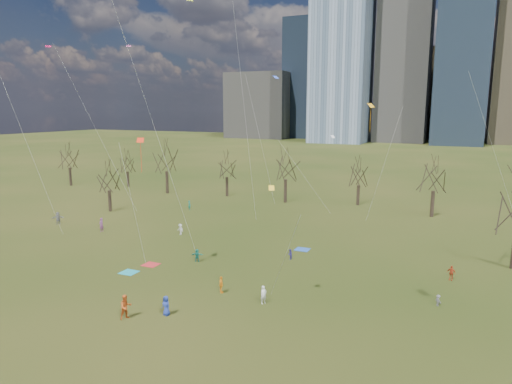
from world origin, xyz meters
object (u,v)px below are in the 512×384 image
at_px(person_0, 166,306).
at_px(person_2, 126,307).
at_px(blanket_teal, 129,272).
at_px(blanket_navy, 302,249).
at_px(blanket_crimson, 151,265).
at_px(person_1, 264,295).
at_px(person_4, 221,285).

bearing_deg(person_0, person_2, -129.68).
bearing_deg(blanket_teal, person_2, -51.44).
height_order(blanket_navy, person_2, person_2).
relative_size(blanket_crimson, person_2, 0.82).
distance_m(blanket_navy, blanket_crimson, 17.20).
distance_m(blanket_teal, person_2, 10.55).
height_order(blanket_teal, person_1, person_1).
height_order(person_1, person_4, person_1).
bearing_deg(blanket_navy, person_0, -101.84).
distance_m(blanket_teal, blanket_navy, 19.56).
bearing_deg(person_0, blanket_crimson, 146.78).
xyz_separation_m(blanket_crimson, person_1, (14.56, -4.01, 0.76)).
bearing_deg(blanket_navy, blanket_crimson, -137.91).
xyz_separation_m(blanket_teal, blanket_navy, (13.35, 14.29, 0.00)).
height_order(blanket_teal, person_2, person_2).
distance_m(blanket_crimson, person_0, 12.48).
height_order(blanket_navy, person_4, person_4).
height_order(blanket_navy, person_0, person_0).
bearing_deg(person_1, blanket_crimson, 104.72).
distance_m(blanket_crimson, person_1, 15.12).
relative_size(blanket_crimson, person_0, 1.00).
xyz_separation_m(blanket_crimson, person_4, (10.25, -3.48, 0.74)).
height_order(person_0, person_2, person_2).
distance_m(blanket_crimson, person_2, 12.52).
bearing_deg(blanket_crimson, blanket_teal, -102.08).
relative_size(blanket_navy, person_2, 0.82).
distance_m(person_0, person_1, 8.02).
height_order(blanket_navy, blanket_crimson, same).
distance_m(blanket_teal, blanket_crimson, 2.82).
relative_size(blanket_teal, person_2, 0.82).
bearing_deg(person_1, person_4, 113.11).
xyz_separation_m(person_0, person_1, (6.14, 5.16, -0.02)).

